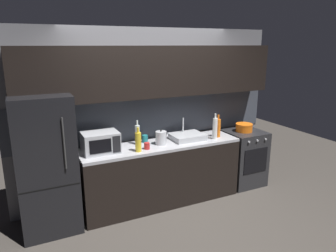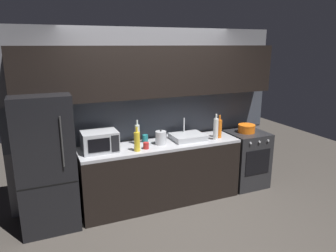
# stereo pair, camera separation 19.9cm
# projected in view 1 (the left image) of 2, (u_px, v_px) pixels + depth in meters

# --- Properties ---
(ground_plane) EXTENTS (10.00, 10.00, 0.00)m
(ground_plane) POSITION_uv_depth(u_px,v_px,m) (192.00, 233.00, 3.88)
(ground_plane) COLOR #3D3833
(back_wall) EXTENTS (4.05, 0.44, 2.50)m
(back_wall) POSITION_uv_depth(u_px,v_px,m) (152.00, 95.00, 4.53)
(back_wall) COLOR slate
(back_wall) RESTS_ON ground
(counter_run) EXTENTS (2.31, 0.60, 0.90)m
(counter_run) POSITION_uv_depth(u_px,v_px,m) (161.00, 173.00, 4.55)
(counter_run) COLOR black
(counter_run) RESTS_ON ground
(refrigerator) EXTENTS (0.68, 0.69, 1.71)m
(refrigerator) POSITION_uv_depth(u_px,v_px,m) (46.00, 164.00, 3.80)
(refrigerator) COLOR black
(refrigerator) RESTS_ON ground
(oven_range) EXTENTS (0.60, 0.62, 0.90)m
(oven_range) POSITION_uv_depth(u_px,v_px,m) (243.00, 157.00, 5.18)
(oven_range) COLOR #232326
(oven_range) RESTS_ON ground
(microwave) EXTENTS (0.46, 0.35, 0.27)m
(microwave) POSITION_uv_depth(u_px,v_px,m) (100.00, 142.00, 4.05)
(microwave) COLOR #A8AAAF
(microwave) RESTS_ON counter_run
(sink_basin) EXTENTS (0.48, 0.38, 0.30)m
(sink_basin) POSITION_uv_depth(u_px,v_px,m) (187.00, 136.00, 4.64)
(sink_basin) COLOR #ADAFB5
(sink_basin) RESTS_ON counter_run
(kettle) EXTENTS (0.19, 0.15, 0.21)m
(kettle) POSITION_uv_depth(u_px,v_px,m) (161.00, 138.00, 4.38)
(kettle) COLOR #B7BABF
(kettle) RESTS_ON counter_run
(wine_bottle_clear) EXTENTS (0.07, 0.07, 0.35)m
(wine_bottle_clear) POSITION_uv_depth(u_px,v_px,m) (137.00, 134.00, 4.37)
(wine_bottle_clear) COLOR silver
(wine_bottle_clear) RESTS_ON counter_run
(wine_bottle_yellow) EXTENTS (0.08, 0.08, 0.33)m
(wine_bottle_yellow) POSITION_uv_depth(u_px,v_px,m) (138.00, 142.00, 4.08)
(wine_bottle_yellow) COLOR gold
(wine_bottle_yellow) RESTS_ON counter_run
(wine_bottle_white) EXTENTS (0.07, 0.07, 0.39)m
(wine_bottle_white) POSITION_uv_depth(u_px,v_px,m) (215.00, 128.00, 4.62)
(wine_bottle_white) COLOR silver
(wine_bottle_white) RESTS_ON counter_run
(wine_bottle_orange) EXTENTS (0.08, 0.08, 0.34)m
(wine_bottle_orange) POSITION_uv_depth(u_px,v_px,m) (218.00, 128.00, 4.73)
(wine_bottle_orange) COLOR orange
(wine_bottle_orange) RESTS_ON counter_run
(mug_red) EXTENTS (0.08, 0.08, 0.09)m
(mug_red) POSITION_uv_depth(u_px,v_px,m) (147.00, 146.00, 4.19)
(mug_red) COLOR #A82323
(mug_red) RESTS_ON counter_run
(mug_teal) EXTENTS (0.08, 0.08, 0.11)m
(mug_teal) POSITION_uv_depth(u_px,v_px,m) (145.00, 139.00, 4.49)
(mug_teal) COLOR #19666B
(mug_teal) RESTS_ON counter_run
(cooking_pot) EXTENTS (0.27, 0.27, 0.13)m
(cooking_pot) POSITION_uv_depth(u_px,v_px,m) (244.00, 128.00, 5.04)
(cooking_pot) COLOR orange
(cooking_pot) RESTS_ON oven_range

